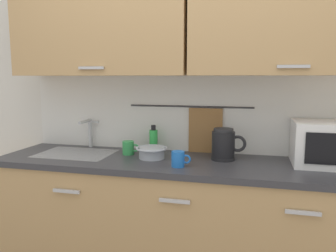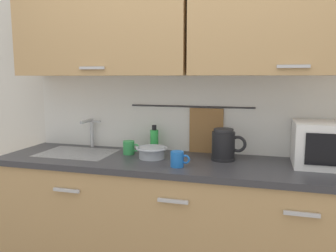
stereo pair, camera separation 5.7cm
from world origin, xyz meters
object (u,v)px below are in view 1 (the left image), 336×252
object	(u,v)px
mixing_bowl	(152,152)
microwave	(332,144)
electric_kettle	(224,145)
mug_by_kettle	(178,159)
mug_near_sink	(129,148)
dish_soap_bottle	(154,140)

from	to	relation	value
mixing_bowl	microwave	bearing A→B (deg)	5.04
electric_kettle	mug_by_kettle	xyz separation A→B (m)	(-0.25, -0.25, -0.05)
mixing_bowl	mug_near_sink	bearing A→B (deg)	159.43
mixing_bowl	mug_by_kettle	xyz separation A→B (m)	(0.22, -0.16, 0.00)
mug_near_sink	mug_by_kettle	xyz separation A→B (m)	(0.41, -0.24, 0.00)
dish_soap_bottle	mixing_bowl	world-z (taller)	dish_soap_bottle
mixing_bowl	dish_soap_bottle	bearing A→B (deg)	103.31
dish_soap_bottle	microwave	bearing A→B (deg)	-4.91
dish_soap_bottle	mixing_bowl	distance (m)	0.21
microwave	electric_kettle	distance (m)	0.66
microwave	mug_near_sink	world-z (taller)	microwave
electric_kettle	mug_by_kettle	size ratio (longest dim) A/B	1.89
microwave	mixing_bowl	world-z (taller)	microwave
mug_near_sink	mixing_bowl	world-z (taller)	mug_near_sink
dish_soap_bottle	mug_by_kettle	size ratio (longest dim) A/B	1.63
mug_near_sink	mug_by_kettle	size ratio (longest dim) A/B	1.00
dish_soap_bottle	mug_near_sink	xyz separation A→B (m)	(-0.14, -0.13, -0.04)
microwave	electric_kettle	size ratio (longest dim) A/B	2.03
mug_by_kettle	mug_near_sink	bearing A→B (deg)	150.13
mug_near_sink	mixing_bowl	distance (m)	0.20
mixing_bowl	mug_by_kettle	size ratio (longest dim) A/B	1.78
electric_kettle	mug_near_sink	bearing A→B (deg)	-179.10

